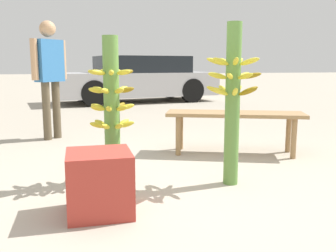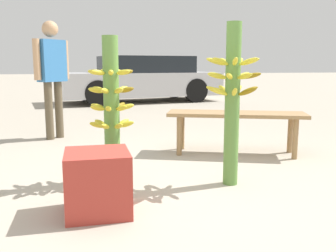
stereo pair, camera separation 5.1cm
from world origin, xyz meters
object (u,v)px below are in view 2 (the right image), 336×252
(vendor_person, at_px, (52,69))
(produce_crate, at_px, (98,182))
(parked_car, at_px, (141,79))
(market_bench, at_px, (236,118))
(banana_stalk_left, at_px, (112,108))
(banana_stalk_center, at_px, (232,99))

(vendor_person, height_order, produce_crate, vendor_person)
(parked_car, bearing_deg, vendor_person, 148.49)
(produce_crate, bearing_deg, market_bench, 41.17)
(produce_crate, bearing_deg, banana_stalk_left, 77.24)
(vendor_person, distance_m, market_bench, 2.62)
(market_bench, height_order, parked_car, parked_car)
(banana_stalk_left, relative_size, vendor_person, 0.79)
(vendor_person, relative_size, produce_crate, 3.67)
(banana_stalk_center, distance_m, parked_car, 7.47)
(banana_stalk_left, height_order, market_bench, banana_stalk_left)
(vendor_person, height_order, market_bench, vendor_person)
(banana_stalk_left, xyz_separation_m, vendor_person, (-0.64, 2.15, 0.31))
(banana_stalk_center, xyz_separation_m, market_bench, (0.48, 1.04, -0.32))
(banana_stalk_left, bearing_deg, vendor_person, 106.65)
(market_bench, bearing_deg, produce_crate, -118.08)
(parked_car, height_order, produce_crate, parked_car)
(banana_stalk_left, xyz_separation_m, banana_stalk_center, (0.99, -0.31, 0.08))
(banana_stalk_center, xyz_separation_m, vendor_person, (-1.64, 2.47, 0.23))
(banana_stalk_left, bearing_deg, banana_stalk_center, -17.42)
(banana_stalk_center, bearing_deg, produce_crate, -161.04)
(vendor_person, bearing_deg, parked_car, 23.50)
(vendor_person, distance_m, produce_crate, 3.00)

